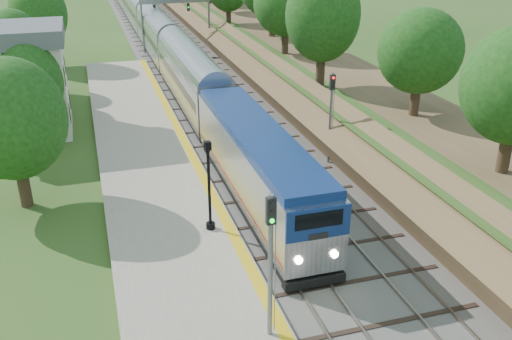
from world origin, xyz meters
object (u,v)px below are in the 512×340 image
object	(u,v)px
train	(148,24)
signal_platform	(270,252)
signal_gantry	(175,11)
station_building	(8,81)
lamppost_far	(209,191)
signal_farside	(331,109)

from	to	relation	value
train	signal_platform	world-z (taller)	signal_platform
signal_gantry	signal_platform	size ratio (longest dim) A/B	1.41
station_building	signal_platform	distance (m)	29.64
train	lamppost_far	xyz separation A→B (m)	(-3.29, -51.27, 0.31)
station_building	signal_platform	world-z (taller)	station_building
train	signal_platform	size ratio (longest dim) A/B	19.64
signal_gantry	signal_farside	size ratio (longest dim) A/B	1.40
station_building	signal_gantry	size ratio (longest dim) A/B	1.02
signal_platform	train	bearing A→B (deg)	87.22
train	signal_farside	bearing A→B (deg)	-82.06
train	station_building	bearing A→B (deg)	-113.41
station_building	lamppost_far	distance (m)	21.81
station_building	lamppost_far	bearing A→B (deg)	-60.51
signal_gantry	lamppost_far	xyz separation A→B (m)	(-5.76, -43.93, -2.31)
station_building	signal_platform	bearing A→B (deg)	-68.01
train	signal_gantry	bearing A→B (deg)	-71.39
train	signal_platform	bearing A→B (deg)	-92.78
station_building	train	bearing A→B (deg)	66.59
signal_gantry	signal_farside	bearing A→B (deg)	-84.26
station_building	lamppost_far	world-z (taller)	station_building
signal_farside	station_building	bearing A→B (deg)	149.01
train	signal_farside	size ratio (longest dim) A/B	19.43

